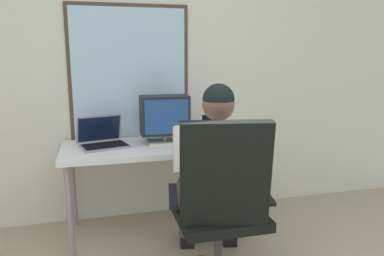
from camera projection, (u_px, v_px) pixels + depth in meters
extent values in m
cube|color=silver|center=(124.00, 70.00, 3.13)|extent=(5.61, 0.06, 2.55)
cube|color=#4C3828|center=(130.00, 77.00, 3.11)|extent=(0.99, 0.01, 1.17)
cube|color=silver|center=(130.00, 77.00, 3.11)|extent=(0.93, 0.02, 1.11)
cylinder|color=gray|center=(69.00, 211.00, 2.60)|extent=(0.04, 0.04, 0.67)
cylinder|color=gray|center=(256.00, 193.00, 2.94)|extent=(0.04, 0.04, 0.67)
cylinder|color=gray|center=(73.00, 186.00, 3.08)|extent=(0.04, 0.04, 0.67)
cylinder|color=gray|center=(232.00, 173.00, 3.43)|extent=(0.04, 0.04, 0.67)
cube|color=white|center=(162.00, 147.00, 2.94)|extent=(1.52, 0.64, 0.04)
cylinder|color=#3F3F44|center=(218.00, 249.00, 2.32)|extent=(0.05, 0.05, 0.41)
cube|color=black|center=(219.00, 214.00, 2.27)|extent=(0.51, 0.51, 0.06)
cube|color=black|center=(225.00, 175.00, 1.99)|extent=(0.50, 0.22, 0.60)
cube|color=black|center=(264.00, 193.00, 2.26)|extent=(0.11, 0.36, 0.02)
cube|color=black|center=(173.00, 195.00, 2.23)|extent=(0.11, 0.36, 0.02)
cylinder|color=#55464D|center=(236.00, 194.00, 2.52)|extent=(0.23, 0.46, 0.15)
cylinder|color=#55464D|center=(230.00, 214.00, 2.78)|extent=(0.12, 0.12, 0.48)
cube|color=black|center=(228.00, 235.00, 2.88)|extent=(0.14, 0.25, 0.08)
cylinder|color=#55464D|center=(189.00, 195.00, 2.50)|extent=(0.23, 0.46, 0.15)
cylinder|color=#55464D|center=(187.00, 215.00, 2.76)|extent=(0.12, 0.12, 0.48)
cube|color=black|center=(187.00, 236.00, 2.86)|extent=(0.14, 0.25, 0.08)
cube|color=silver|center=(218.00, 168.00, 2.24)|extent=(0.43, 0.35, 0.54)
sphere|color=brown|center=(218.00, 105.00, 2.17)|extent=(0.19, 0.19, 0.19)
sphere|color=black|center=(219.00, 99.00, 2.16)|extent=(0.19, 0.19, 0.19)
cylinder|color=silver|center=(252.00, 148.00, 2.29)|extent=(0.13, 0.24, 0.29)
cylinder|color=brown|center=(249.00, 166.00, 2.40)|extent=(0.10, 0.15, 0.27)
sphere|color=brown|center=(247.00, 168.00, 2.44)|extent=(0.09, 0.09, 0.09)
cylinder|color=silver|center=(181.00, 149.00, 2.26)|extent=(0.12, 0.20, 0.29)
cylinder|color=brown|center=(180.00, 151.00, 2.40)|extent=(0.11, 0.20, 0.27)
sphere|color=brown|center=(179.00, 138.00, 2.48)|extent=(0.09, 0.09, 0.09)
cube|color=beige|center=(165.00, 141.00, 2.98)|extent=(0.28, 0.22, 0.02)
cylinder|color=beige|center=(165.00, 137.00, 2.98)|extent=(0.04, 0.04, 0.05)
cube|color=black|center=(165.00, 115.00, 2.94)|extent=(0.38, 0.20, 0.30)
cube|color=#264C8C|center=(167.00, 117.00, 2.85)|extent=(0.34, 0.01, 0.26)
cube|color=#9489A0|center=(105.00, 146.00, 2.83)|extent=(0.39, 0.31, 0.02)
cube|color=black|center=(105.00, 145.00, 2.83)|extent=(0.36, 0.27, 0.00)
cube|color=#9489A0|center=(99.00, 128.00, 2.93)|extent=(0.35, 0.16, 0.22)
cube|color=#0F1933|center=(99.00, 129.00, 2.93)|extent=(0.33, 0.14, 0.19)
cylinder|color=silver|center=(204.00, 146.00, 2.87)|extent=(0.06, 0.06, 0.00)
cylinder|color=silver|center=(204.00, 142.00, 2.87)|extent=(0.01, 0.01, 0.06)
cylinder|color=silver|center=(204.00, 134.00, 2.85)|extent=(0.08, 0.08, 0.06)
cylinder|color=#501525|center=(204.00, 136.00, 2.86)|extent=(0.07, 0.07, 0.02)
cube|color=black|center=(209.00, 127.00, 3.10)|extent=(0.10, 0.09, 0.20)
cylinder|color=#333338|center=(211.00, 124.00, 3.06)|extent=(0.06, 0.02, 0.06)
cube|color=blue|center=(230.00, 142.00, 2.97)|extent=(0.16, 0.15, 0.01)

